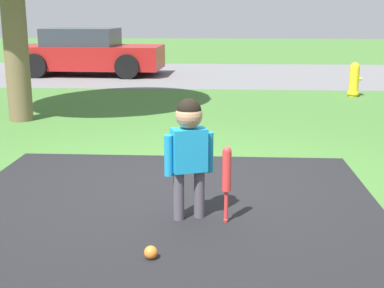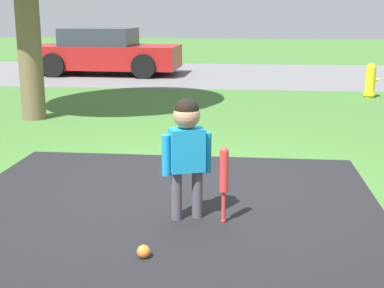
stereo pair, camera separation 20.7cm
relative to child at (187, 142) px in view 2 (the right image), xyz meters
name	(u,v)px [view 2 (the right image)]	position (x,y,z in m)	size (l,w,h in m)	color
ground_plane	(184,182)	(-0.15, 0.97, -0.66)	(60.00, 60.00, 0.00)	#3D6B2D
street_strip	(226,74)	(-0.15, 10.61, -0.65)	(40.00, 6.00, 0.01)	slate
child	(187,142)	(0.00, 0.00, 0.00)	(0.39, 0.24, 1.01)	#4C4751
baseball_bat	(224,174)	(0.31, -0.07, -0.24)	(0.07, 0.07, 0.64)	red
sports_ball	(144,252)	(-0.22, -0.77, -0.61)	(0.10, 0.10, 0.10)	orange
fire_hydrant	(370,81)	(2.90, 6.81, -0.32)	(0.27, 0.24, 0.69)	yellow
parked_car	(105,52)	(-3.43, 10.28, -0.06)	(3.95, 1.98, 1.25)	maroon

